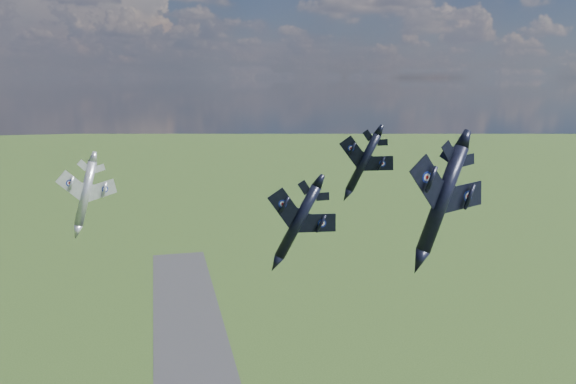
{
  "coord_description": "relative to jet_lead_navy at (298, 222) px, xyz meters",
  "views": [
    {
      "loc": [
        -9.52,
        -61.01,
        97.95
      ],
      "look_at": [
        8.0,
        13.08,
        82.43
      ],
      "focal_mm": 35.0,
      "sensor_mm": 36.0,
      "label": 1
    }
  ],
  "objects": [
    {
      "name": "jet_high_navy",
      "position": [
        15.62,
        17.61,
        4.73
      ],
      "size": [
        15.0,
        17.09,
        6.98
      ],
      "primitive_type": null,
      "rotation": [
        0.0,
        0.44,
        -0.38
      ],
      "color": "black"
    },
    {
      "name": "jet_left_silver",
      "position": [
        -28.24,
        18.69,
        1.34
      ],
      "size": [
        14.87,
        16.56,
        5.47
      ],
      "primitive_type": null,
      "rotation": [
        0.0,
        0.29,
        0.43
      ],
      "color": "#999CA3"
    },
    {
      "name": "jet_right_navy",
      "position": [
        12.41,
        -14.68,
        5.51
      ],
      "size": [
        16.13,
        19.2,
        7.87
      ],
      "primitive_type": null,
      "rotation": [
        0.0,
        0.41,
        0.26
      ],
      "color": "black"
    },
    {
      "name": "jet_lead_navy",
      "position": [
        0.0,
        0.0,
        0.0
      ],
      "size": [
        12.7,
        15.96,
        7.46
      ],
      "primitive_type": null,
      "rotation": [
        0.0,
        0.48,
        -0.15
      ],
      "color": "black"
    }
  ]
}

